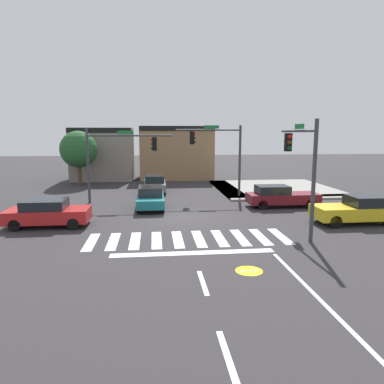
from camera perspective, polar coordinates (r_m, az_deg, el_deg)
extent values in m
plane|color=#302D30|center=(21.35, -1.73, -3.97)|extent=(120.00, 120.00, 0.00)
cube|color=silver|center=(17.19, -15.64, -7.60)|extent=(0.46, 2.75, 0.01)
cube|color=silver|center=(17.05, -12.33, -7.61)|extent=(0.46, 2.75, 0.01)
cube|color=silver|center=(16.97, -8.98, -7.59)|extent=(0.46, 2.75, 0.01)
cube|color=silver|center=(16.94, -5.61, -7.54)|extent=(0.46, 2.75, 0.01)
cube|color=silver|center=(16.98, -2.25, -7.47)|extent=(0.46, 2.75, 0.01)
cube|color=silver|center=(17.07, 1.10, -7.37)|extent=(0.46, 2.75, 0.01)
cube|color=silver|center=(17.21, 4.39, -7.25)|extent=(0.46, 2.75, 0.01)
cube|color=silver|center=(17.42, 7.61, -7.11)|extent=(0.46, 2.75, 0.01)
cube|color=silver|center=(17.67, 10.75, -6.95)|extent=(0.46, 2.75, 0.01)
cube|color=silver|center=(17.98, 13.79, -6.78)|extent=(0.46, 2.75, 0.01)
cube|color=white|center=(15.12, 0.17, -9.59)|extent=(6.80, 0.50, 0.01)
cube|color=white|center=(12.34, 1.73, -14.08)|extent=(0.16, 2.00, 0.01)
cube|color=white|center=(8.86, 5.57, -24.30)|extent=(0.16, 2.00, 0.01)
cylinder|color=yellow|center=(13.44, 8.98, -12.19)|extent=(0.99, 0.99, 0.01)
cylinder|color=white|center=(13.39, 8.04, -12.24)|extent=(0.16, 0.16, 0.00)
cylinder|color=white|center=(13.50, 9.92, -12.11)|extent=(0.16, 0.16, 0.00)
cube|color=white|center=(13.44, 8.98, -12.17)|extent=(0.45, 0.04, 0.00)
cube|color=gray|center=(28.40, 15.85, -0.83)|extent=(10.00, 1.60, 0.15)
cube|color=gray|center=(31.74, 5.55, 0.52)|extent=(1.60, 10.00, 0.15)
cube|color=gray|center=(32.84, 12.75, 0.63)|extent=(10.00, 10.00, 0.15)
cube|color=gray|center=(39.94, -13.82, 5.90)|extent=(6.22, 5.61, 5.42)
cube|color=black|center=(37.30, -14.50, 9.43)|extent=(6.22, 0.50, 0.50)
cube|color=#93704C|center=(39.36, -2.54, 6.25)|extent=(7.67, 5.02, 5.60)
cube|color=black|center=(37.00, -2.35, 10.01)|extent=(7.67, 0.50, 0.50)
cylinder|color=#383A3D|center=(27.52, 7.55, 4.72)|extent=(0.18, 0.18, 5.48)
cylinder|color=#383A3D|center=(26.97, 2.61, 9.76)|extent=(4.81, 0.12, 0.12)
cube|color=black|center=(26.81, 0.00, 8.55)|extent=(0.32, 0.32, 0.95)
sphere|color=red|center=(26.83, 0.37, 9.18)|extent=(0.22, 0.22, 0.22)
sphere|color=#4C330C|center=(26.83, 0.37, 8.55)|extent=(0.22, 0.22, 0.22)
sphere|color=#0C3814|center=(26.84, 0.37, 7.92)|extent=(0.22, 0.22, 0.22)
cube|color=#197233|center=(27.01, 3.13, 10.22)|extent=(1.10, 0.03, 0.24)
cylinder|color=#383A3D|center=(26.14, -16.09, 3.93)|extent=(0.18, 0.18, 5.23)
cylinder|color=#383A3D|center=(25.70, -9.80, 8.76)|extent=(5.84, 0.12, 0.12)
cube|color=black|center=(25.66, -5.94, 7.56)|extent=(0.32, 0.32, 0.95)
sphere|color=red|center=(25.65, -6.33, 8.22)|extent=(0.22, 0.22, 0.22)
sphere|color=#4C330C|center=(25.66, -6.32, 7.56)|extent=(0.22, 0.22, 0.22)
sphere|color=#0C3814|center=(25.67, -6.31, 6.90)|extent=(0.22, 0.22, 0.22)
cube|color=#197233|center=(25.72, -10.47, 9.24)|extent=(1.10, 0.03, 0.24)
cylinder|color=#383A3D|center=(16.87, 18.66, 1.51)|extent=(0.18, 0.18, 5.52)
cylinder|color=#383A3D|center=(18.65, 16.32, 9.23)|extent=(0.12, 4.19, 0.12)
cube|color=black|center=(19.75, 14.94, 7.60)|extent=(0.32, 0.32, 0.95)
sphere|color=red|center=(19.59, 15.16, 8.45)|extent=(0.22, 0.22, 0.22)
sphere|color=#4C330C|center=(19.59, 15.12, 7.59)|extent=(0.22, 0.22, 0.22)
sphere|color=#0C3814|center=(19.60, 15.08, 6.72)|extent=(0.22, 0.22, 0.22)
cube|color=#197233|center=(18.46, 16.60, 9.90)|extent=(0.03, 1.10, 0.24)
cube|color=red|center=(20.56, -21.73, -3.41)|extent=(4.22, 1.88, 0.67)
cube|color=black|center=(20.49, -22.24, -1.82)|extent=(2.17, 1.66, 0.50)
cylinder|color=black|center=(20.30, -26.22, -4.75)|extent=(0.61, 0.22, 0.61)
cylinder|color=black|center=(21.83, -24.74, -3.72)|extent=(0.61, 0.22, 0.61)
cylinder|color=black|center=(19.50, -18.25, -4.80)|extent=(0.61, 0.22, 0.61)
cylinder|color=black|center=(21.08, -17.32, -3.71)|extent=(0.61, 0.22, 0.61)
cube|color=#196B70|center=(23.95, -6.56, -1.16)|extent=(1.72, 4.45, 0.56)
cube|color=black|center=(23.82, -6.58, 0.19)|extent=(1.52, 2.13, 0.59)
cylinder|color=black|center=(22.51, -4.66, -2.45)|extent=(0.22, 0.65, 0.65)
cylinder|color=black|center=(22.53, -8.48, -2.51)|extent=(0.22, 0.65, 0.65)
cylinder|color=black|center=(25.48, -4.83, -1.07)|extent=(0.22, 0.65, 0.65)
cylinder|color=black|center=(25.50, -8.21, -1.12)|extent=(0.22, 0.65, 0.65)
cube|color=slate|center=(30.42, -5.90, 1.09)|extent=(1.75, 4.39, 0.60)
cube|color=black|center=(30.14, -5.92, 2.13)|extent=(1.54, 2.24, 0.57)
cylinder|color=black|center=(29.00, -4.37, 0.16)|extent=(0.22, 0.61, 0.61)
cylinder|color=black|center=(28.99, -7.40, 0.11)|extent=(0.22, 0.61, 0.61)
cylinder|color=black|center=(31.95, -4.53, 1.01)|extent=(0.22, 0.61, 0.61)
cylinder|color=black|center=(31.95, -7.28, 0.97)|extent=(0.22, 0.61, 0.61)
cube|color=gold|center=(21.61, 24.19, -2.90)|extent=(4.36, 1.92, 0.67)
cube|color=black|center=(21.88, 25.96, -1.24)|extent=(2.02, 1.69, 0.55)
cylinder|color=black|center=(20.24, 21.70, -4.40)|extent=(0.67, 0.22, 0.67)
cylinder|color=black|center=(21.71, 19.63, -3.38)|extent=(0.67, 0.22, 0.67)
cylinder|color=black|center=(23.14, 26.27, -3.05)|extent=(0.67, 0.22, 0.67)
cube|color=maroon|center=(24.89, 14.14, -0.93)|extent=(4.72, 1.72, 0.63)
cube|color=black|center=(24.55, 12.59, 0.37)|extent=(2.10, 1.51, 0.54)
cylinder|color=black|center=(26.21, 16.84, -1.18)|extent=(0.62, 0.22, 0.62)
cylinder|color=black|center=(24.87, 18.18, -1.80)|extent=(0.62, 0.22, 0.62)
cylinder|color=black|center=(25.15, 10.10, -1.35)|extent=(0.62, 0.22, 0.62)
cylinder|color=black|center=(23.74, 11.10, -2.02)|extent=(0.62, 0.22, 0.62)
cylinder|color=#4C3823|center=(35.58, -17.33, 3.24)|extent=(0.36, 0.36, 2.80)
sphere|color=#235628|center=(35.44, -17.48, 6.46)|extent=(3.41, 3.41, 3.41)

